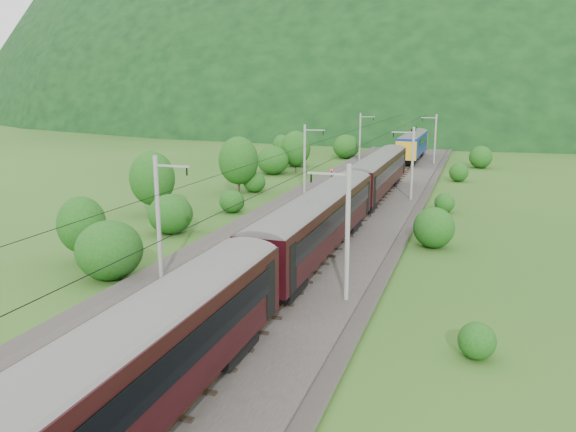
% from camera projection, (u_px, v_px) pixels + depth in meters
% --- Properties ---
extents(ground, '(600.00, 600.00, 0.00)m').
position_uv_depth(ground, '(249.00, 292.00, 35.00)').
color(ground, '#234B17').
rests_on(ground, ground).
extents(railbed, '(14.00, 220.00, 0.30)m').
position_uv_depth(railbed, '(297.00, 248.00, 44.20)').
color(railbed, '#38332D').
rests_on(railbed, ground).
extents(track_left, '(2.40, 220.00, 0.27)m').
position_uv_depth(track_left, '(269.00, 242.00, 44.90)').
color(track_left, brown).
rests_on(track_left, railbed).
extents(track_right, '(2.40, 220.00, 0.27)m').
position_uv_depth(track_right, '(327.00, 248.00, 43.40)').
color(track_right, brown).
rests_on(track_right, railbed).
extents(catenary_left, '(2.54, 192.28, 8.00)m').
position_uv_depth(catenary_left, '(305.00, 157.00, 65.45)').
color(catenary_left, gray).
rests_on(catenary_left, railbed).
extents(catenary_right, '(2.54, 192.28, 8.00)m').
position_uv_depth(catenary_right, '(412.00, 162.00, 61.62)').
color(catenary_right, gray).
rests_on(catenary_right, railbed).
extents(overhead_wires, '(4.83, 198.00, 0.03)m').
position_uv_depth(overhead_wires, '(298.00, 160.00, 42.64)').
color(overhead_wires, black).
rests_on(overhead_wires, ground).
extents(mountain_main, '(504.00, 360.00, 244.00)m').
position_uv_depth(mountain_main, '(453.00, 114.00, 275.01)').
color(mountain_main, black).
rests_on(mountain_main, ground).
extents(mountain_ridge, '(336.00, 280.00, 132.00)m').
position_uv_depth(mountain_ridge, '(256.00, 108.00, 349.50)').
color(mountain_ridge, black).
rests_on(mountain_ridge, ground).
extents(train, '(3.21, 155.27, 5.60)m').
position_uv_depth(train, '(252.00, 262.00, 28.66)').
color(train, black).
rests_on(train, ground).
extents(hazard_post_near, '(0.15, 0.15, 1.45)m').
position_uv_depth(hazard_post_near, '(386.00, 165.00, 85.15)').
color(hazard_post_near, red).
rests_on(hazard_post_near, railbed).
extents(hazard_post_far, '(0.15, 0.15, 1.45)m').
position_uv_depth(hazard_post_far, '(386.00, 167.00, 82.94)').
color(hazard_post_far, red).
rests_on(hazard_post_far, railbed).
extents(signal, '(0.26, 0.26, 2.39)m').
position_uv_depth(signal, '(332.00, 177.00, 69.17)').
color(signal, black).
rests_on(signal, railbed).
extents(vegetation_left, '(13.81, 143.30, 6.83)m').
position_uv_depth(vegetation_left, '(209.00, 183.00, 58.68)').
color(vegetation_left, '#184913').
rests_on(vegetation_left, ground).
extents(vegetation_right, '(6.74, 104.51, 3.19)m').
position_uv_depth(vegetation_right, '(459.00, 202.00, 55.93)').
color(vegetation_right, '#184913').
rests_on(vegetation_right, ground).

